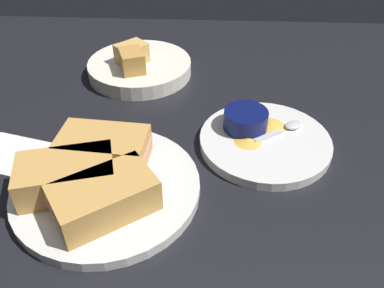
% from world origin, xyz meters
% --- Properties ---
extents(ground_plane, '(1.10, 1.10, 0.03)m').
position_xyz_m(ground_plane, '(0.00, 0.00, -0.01)').
color(ground_plane, black).
extents(plate_sandwich_main, '(0.27, 0.27, 0.02)m').
position_xyz_m(plate_sandwich_main, '(-0.08, -0.11, 0.01)').
color(plate_sandwich_main, silver).
rests_on(plate_sandwich_main, ground_plane).
extents(sandwich_half_near, '(0.14, 0.09, 0.05)m').
position_xyz_m(sandwich_half_near, '(-0.09, -0.06, 0.04)').
color(sandwich_half_near, tan).
rests_on(sandwich_half_near, plate_sandwich_main).
extents(sandwich_half_far, '(0.15, 0.11, 0.05)m').
position_xyz_m(sandwich_half_far, '(-0.12, -0.13, 0.04)').
color(sandwich_half_far, tan).
rests_on(sandwich_half_far, plate_sandwich_main).
extents(sandwich_half_extra, '(0.15, 0.14, 0.05)m').
position_xyz_m(sandwich_half_extra, '(-0.06, -0.16, 0.04)').
color(sandwich_half_extra, tan).
rests_on(sandwich_half_extra, plate_sandwich_main).
extents(ramekin_dark_sauce, '(0.06, 0.06, 0.04)m').
position_xyz_m(ramekin_dark_sauce, '(-0.07, -0.17, 0.04)').
color(ramekin_dark_sauce, '#0C144C').
rests_on(ramekin_dark_sauce, plate_sandwich_main).
extents(spoon_by_dark_ramekin, '(0.04, 0.10, 0.01)m').
position_xyz_m(spoon_by_dark_ramekin, '(-0.08, -0.13, 0.02)').
color(spoon_by_dark_ramekin, silver).
rests_on(spoon_by_dark_ramekin, plate_sandwich_main).
extents(plate_chips_companion, '(0.22, 0.22, 0.02)m').
position_xyz_m(plate_chips_companion, '(0.16, 0.01, 0.01)').
color(plate_chips_companion, silver).
rests_on(plate_chips_companion, ground_plane).
extents(ramekin_light_gravy, '(0.07, 0.07, 0.03)m').
position_xyz_m(ramekin_light_gravy, '(0.13, 0.03, 0.03)').
color(ramekin_light_gravy, '#0C144C').
rests_on(ramekin_light_gravy, plate_chips_companion).
extents(spoon_by_gravy_ramekin, '(0.09, 0.07, 0.01)m').
position_xyz_m(spoon_by_gravy_ramekin, '(0.20, 0.03, 0.02)').
color(spoon_by_gravy_ramekin, silver).
rests_on(spoon_by_gravy_ramekin, plate_chips_companion).
extents(plantain_chip_scatter, '(0.11, 0.14, 0.01)m').
position_xyz_m(plantain_chip_scatter, '(0.14, 0.04, 0.02)').
color(plantain_chip_scatter, gold).
rests_on(plantain_chip_scatter, plate_chips_companion).
extents(bread_basket_rear, '(0.22, 0.22, 0.07)m').
position_xyz_m(bread_basket_rear, '(-0.08, 0.23, 0.02)').
color(bread_basket_rear, silver).
rests_on(bread_basket_rear, ground_plane).
extents(paper_napkin_folded, '(0.13, 0.11, 0.00)m').
position_xyz_m(paper_napkin_folded, '(-0.25, -0.04, 0.00)').
color(paper_napkin_folded, white).
rests_on(paper_napkin_folded, ground_plane).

